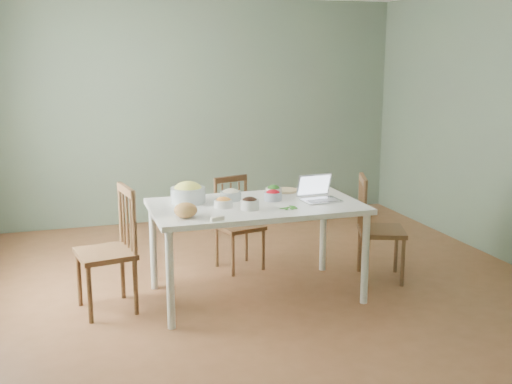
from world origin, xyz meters
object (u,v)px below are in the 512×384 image
object	(u,v)px
bread_boule	(186,210)
dining_table	(256,250)
chair_left	(105,250)
laptop	(321,189)
chair_far	(240,224)
bowl_squash	(188,192)
chair_right	(382,228)

from	to	relation	value
bread_boule	dining_table	bearing A→B (deg)	22.25
dining_table	bread_boule	bearing A→B (deg)	-157.75
chair_left	bread_boule	xyz separation A→B (m)	(0.59, -0.34, 0.37)
dining_table	bread_boule	xyz separation A→B (m)	(-0.65, -0.26, 0.46)
dining_table	laptop	world-z (taller)	laptop
chair_far	bowl_squash	bearing A→B (deg)	-154.90
bread_boule	bowl_squash	world-z (taller)	bowl_squash
chair_right	bowl_squash	distance (m)	1.80
chair_far	bowl_squash	world-z (taller)	bowl_squash
chair_far	chair_left	distance (m)	1.45
chair_right	bread_boule	world-z (taller)	chair_right
chair_right	bread_boule	bearing A→B (deg)	120.54
dining_table	laptop	distance (m)	0.76
bowl_squash	laptop	bearing A→B (deg)	-15.84
dining_table	chair_left	bearing A→B (deg)	176.63
laptop	bread_boule	bearing A→B (deg)	-174.83
chair_far	chair_left	xyz separation A→B (m)	(-1.30, -0.64, 0.06)
chair_far	bowl_squash	size ratio (longest dim) A/B	3.02
dining_table	bowl_squash	size ratio (longest dim) A/B	5.93
dining_table	laptop	size ratio (longest dim) A/B	5.57
chair_left	bread_boule	bearing A→B (deg)	50.53
chair_left	laptop	distance (m)	1.84
chair_far	chair_left	size ratio (longest dim) A/B	0.88
chair_left	bread_boule	world-z (taller)	chair_left
bread_boule	chair_right	bearing A→B (deg)	9.56
dining_table	chair_right	bearing A→B (deg)	2.33
chair_far	bread_boule	world-z (taller)	bread_boule
dining_table	chair_right	size ratio (longest dim) A/B	1.80
bread_boule	bowl_squash	bearing A→B (deg)	76.40
chair_far	bread_boule	size ratio (longest dim) A/B	4.94
chair_far	chair_right	xyz separation A→B (m)	(1.15, -0.66, 0.04)
bowl_squash	bread_boule	bearing A→B (deg)	-103.60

